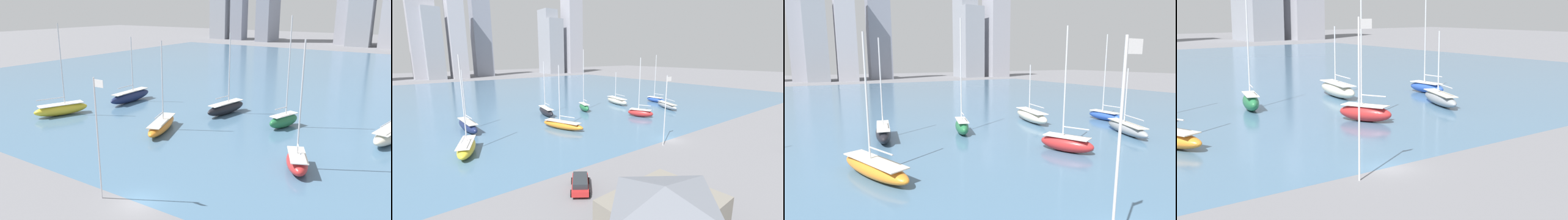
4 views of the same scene
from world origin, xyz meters
The scene contains 10 objects.
ground_plane centered at (0.00, 0.00, 0.00)m, with size 500.00×500.00×0.00m, color slate.
harbor_water centered at (0.00, 70.00, 0.00)m, with size 180.00×140.00×0.00m.
flag_pole centered at (-3.59, -1.22, 6.48)m, with size 1.24×0.14×11.97m.
sailboat_navy centered at (-28.02, 28.98, 1.14)m, with size 2.46×10.78×12.49m.
sailboat_yellow centered at (-31.47, 15.50, 1.09)m, with size 5.59×9.28×15.44m.
sailboat_green centered at (2.83, 30.05, 1.23)m, with size 3.68×6.45×16.82m.
sailboat_orange centered at (-11.74, 18.27, 0.92)m, with size 5.76×10.35×13.35m.
sailboat_cream centered at (17.50, 32.15, 1.06)m, with size 4.61×10.87×10.08m.
sailboat_black centered at (-8.27, 31.76, 1.12)m, with size 3.60×9.48×13.81m.
sailboat_red centered at (9.94, 15.74, 1.07)m, with size 4.84×6.89×14.74m.
Camera 1 is at (22.62, -24.15, 18.17)m, focal length 35.00 mm.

